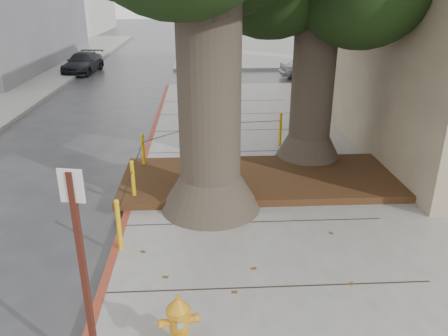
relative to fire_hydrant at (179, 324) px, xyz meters
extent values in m
plane|color=#28282B|center=(0.79, 1.16, -0.54)|extent=(140.00, 140.00, 0.00)
cube|color=slate|center=(6.79, 31.16, -0.47)|extent=(16.00, 20.00, 0.15)
cube|color=maroon|center=(-1.21, 3.66, -0.47)|extent=(0.14, 26.00, 0.16)
cube|color=black|center=(1.69, 5.06, -0.31)|extent=(6.40, 2.60, 0.16)
cone|color=#4C3F33|center=(0.49, 3.86, -0.04)|extent=(2.04, 2.04, 0.70)
cylinder|color=#4C3F33|center=(0.49, 3.86, 1.99)|extent=(1.20, 1.20, 4.22)
cone|color=#4C3F33|center=(3.09, 6.36, -0.04)|extent=(1.77, 1.77, 0.70)
cylinder|color=#4C3F33|center=(3.09, 6.36, 1.78)|extent=(1.04, 1.04, 3.84)
cylinder|color=#E4AD0C|center=(-1.11, 2.36, 0.06)|extent=(0.08, 0.08, 0.90)
sphere|color=#E4AD0C|center=(-1.11, 2.36, 0.51)|extent=(0.09, 0.09, 0.09)
cylinder|color=#E4AD0C|center=(-1.11, 4.16, 0.06)|extent=(0.08, 0.08, 0.90)
sphere|color=#E4AD0C|center=(-1.11, 4.16, 0.51)|extent=(0.09, 0.09, 0.09)
cylinder|color=#E4AD0C|center=(-1.11, 5.96, 0.06)|extent=(0.08, 0.08, 0.90)
sphere|color=#E4AD0C|center=(-1.11, 5.96, 0.51)|extent=(0.09, 0.09, 0.09)
cylinder|color=#E4AD0C|center=(0.39, 7.46, 0.06)|extent=(0.08, 0.08, 0.90)
sphere|color=#E4AD0C|center=(0.39, 7.46, 0.51)|extent=(0.09, 0.09, 0.09)
cylinder|color=#E4AD0C|center=(2.59, 7.66, 0.06)|extent=(0.08, 0.08, 0.90)
sphere|color=#E4AD0C|center=(2.59, 7.66, 0.51)|extent=(0.09, 0.09, 0.09)
cylinder|color=black|center=(-1.11, 3.26, 0.33)|extent=(0.02, 1.80, 0.02)
cylinder|color=black|center=(-1.11, 5.06, 0.33)|extent=(0.02, 1.80, 0.02)
cylinder|color=black|center=(-0.36, 6.71, 0.33)|extent=(1.51, 1.51, 0.02)
cylinder|color=black|center=(1.49, 7.56, 0.33)|extent=(2.20, 0.22, 0.02)
cylinder|color=orange|center=(0.00, 0.01, -0.08)|extent=(0.27, 0.27, 0.53)
cylinder|color=orange|center=(0.00, 0.01, 0.19)|extent=(0.36, 0.36, 0.07)
cone|color=orange|center=(0.00, 0.01, 0.29)|extent=(0.33, 0.33, 0.15)
cylinder|color=orange|center=(0.00, 0.01, 0.39)|extent=(0.07, 0.07, 0.05)
cylinder|color=orange|center=(-0.14, -0.02, 0.05)|extent=(0.16, 0.12, 0.09)
cylinder|color=orange|center=(0.13, 0.03, 0.05)|extent=(0.16, 0.12, 0.09)
cylinder|color=orange|center=(0.02, -0.12, -0.08)|extent=(0.16, 0.17, 0.14)
cube|color=#5999D8|center=(0.02, -0.11, 0.07)|extent=(0.07, 0.02, 0.07)
cube|color=#471911|center=(-0.96, -0.28, 0.88)|extent=(0.07, 0.07, 2.54)
cube|color=silver|center=(-0.96, -0.28, 2.00)|extent=(0.25, 0.07, 0.36)
imported|color=#AFB0B5|center=(6.14, 18.80, -0.01)|extent=(3.20, 1.36, 1.08)
imported|color=maroon|center=(12.37, 20.99, 0.01)|extent=(3.41, 1.39, 1.10)
imported|color=black|center=(-6.21, 21.07, 0.00)|extent=(1.88, 3.87, 1.08)
camera|label=1|loc=(0.31, -4.21, 3.76)|focal=35.00mm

